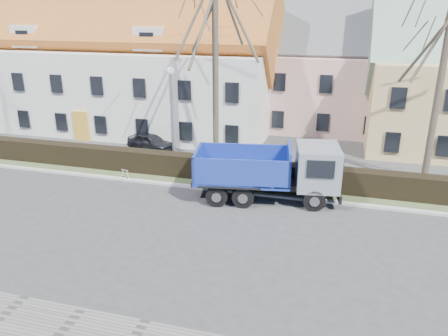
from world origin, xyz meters
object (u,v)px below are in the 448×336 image
(cart_frame, at_px, (122,173))
(parked_car_a, at_px, (151,142))
(streetlight, at_px, (172,120))
(dump_truck, at_px, (262,171))

(cart_frame, height_order, parked_car_a, parked_car_a)
(streetlight, xyz_separation_m, cart_frame, (-2.30, -2.21, -2.77))
(cart_frame, bearing_deg, streetlight, 43.84)
(streetlight, bearing_deg, cart_frame, -136.16)
(dump_truck, relative_size, parked_car_a, 2.18)
(dump_truck, relative_size, cart_frame, 10.48)
(streetlight, distance_m, parked_car_a, 5.00)
(streetlight, relative_size, parked_car_a, 1.80)
(dump_truck, relative_size, streetlight, 1.21)
(dump_truck, xyz_separation_m, streetlight, (-5.87, 2.81, 1.60))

